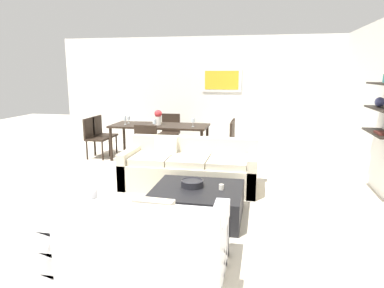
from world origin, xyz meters
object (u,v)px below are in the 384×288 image
sofa_beige (190,170)px  wine_glass_left_near (125,119)px  coffee_table (197,202)px  wine_glass_foot (155,122)px  dining_chair_foot (148,144)px  centerpiece_vase (158,117)px  candle_jar (221,187)px  dining_chair_left_far (102,132)px  dining_chair_left_near (94,135)px  dining_chair_head (170,130)px  decorative_bowl (192,183)px  dining_table (160,128)px  wine_glass_left_far (129,118)px  wine_glass_right_near (193,121)px  dining_chair_right_far (228,137)px  loveseat_white (141,241)px  dining_chair_right_near (226,140)px

sofa_beige → wine_glass_left_near: wine_glass_left_near is taller
coffee_table → wine_glass_foot: 2.95m
dining_chair_foot → centerpiece_vase: size_ratio=2.73×
candle_jar → dining_chair_left_far: size_ratio=0.08×
dining_chair_left_near → dining_chair_foot: same height
dining_chair_left_far → wine_glass_foot: size_ratio=5.28×
dining_chair_left_near → dining_chair_head: same height
decorative_bowl → candle_jar: size_ratio=4.26×
decorative_bowl → dining_table: dining_table is taller
wine_glass_left_far → wine_glass_right_near: wine_glass_right_near is taller
dining_table → dining_chair_foot: dining_chair_foot is taller
dining_chair_right_far → wine_glass_left_far: (-2.18, -0.09, 0.35)m
sofa_beige → candle_jar: (0.65, -1.15, 0.12)m
loveseat_white → dining_chair_head: 5.20m
dining_chair_right_far → dining_chair_right_near: (0.00, -0.38, 0.00)m
dining_chair_left_near → dining_chair_right_near: (2.88, 0.00, 0.00)m
dining_table → wine_glass_left_near: bearing=-172.0°
wine_glass_left_far → wine_glass_right_near: size_ratio=0.88×
decorative_bowl → dining_chair_right_far: (0.17, 3.03, 0.08)m
coffee_table → dining_chair_right_far: 3.11m
wine_glass_foot → centerpiece_vase: 0.35m
candle_jar → wine_glass_left_near: wine_glass_left_near is taller
wine_glass_right_near → sofa_beige: bearing=-80.7°
dining_chair_head → dining_chair_foot: bearing=-90.0°
sofa_beige → dining_chair_foot: 1.37m
centerpiece_vase → loveseat_white: bearing=-75.7°
coffee_table → candle_jar: (0.31, 0.02, 0.23)m
dining_table → wine_glass_right_near: bearing=-8.0°
loveseat_white → dining_chair_head: dining_chair_head is taller
candle_jar → dining_chair_right_far: 3.08m
loveseat_white → candle_jar: (0.60, 1.38, 0.12)m
coffee_table → dining_chair_left_near: 3.90m
dining_chair_right_near → wine_glass_left_near: (-2.18, 0.09, 0.37)m
sofa_beige → wine_glass_right_near: 1.75m
dining_table → dining_chair_right_near: 1.46m
sofa_beige → dining_chair_left_near: (-2.45, 1.54, 0.21)m
decorative_bowl → dining_chair_right_near: size_ratio=0.34×
dining_table → dining_chair_left_near: bearing=-172.4°
candle_jar → dining_chair_left_near: size_ratio=0.08×
dining_chair_head → dining_chair_right_far: 1.58m
coffee_table → wine_glass_right_near: size_ratio=6.75×
decorative_bowl → dining_chair_left_far: dining_chair_left_far is taller
candle_jar → wine_glass_right_near: wine_glass_right_near is taller
dining_chair_right_far → wine_glass_right_near: bearing=-157.0°
wine_glass_left_far → wine_glass_left_near: bearing=-90.0°
sofa_beige → dining_chair_right_near: size_ratio=2.45×
centerpiece_vase → coffee_table: bearing=-64.4°
dining_chair_right_near → wine_glass_left_far: bearing=172.3°
candle_jar → dining_table: dining_table is taller
centerpiece_vase → decorative_bowl: bearing=-65.3°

